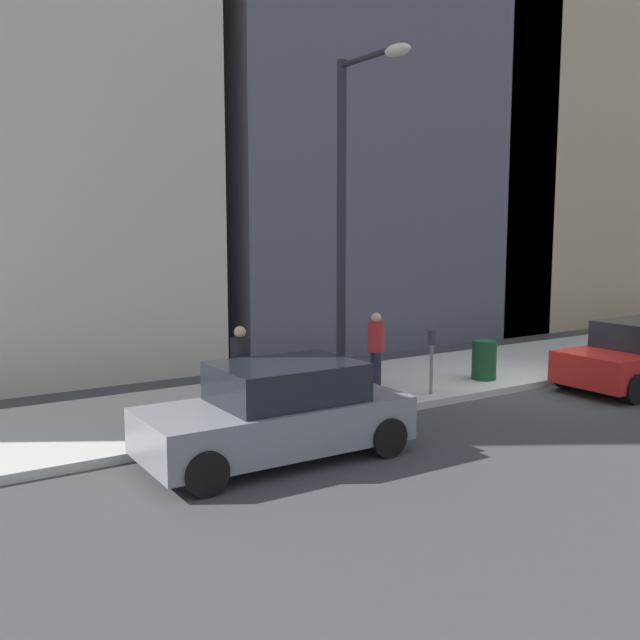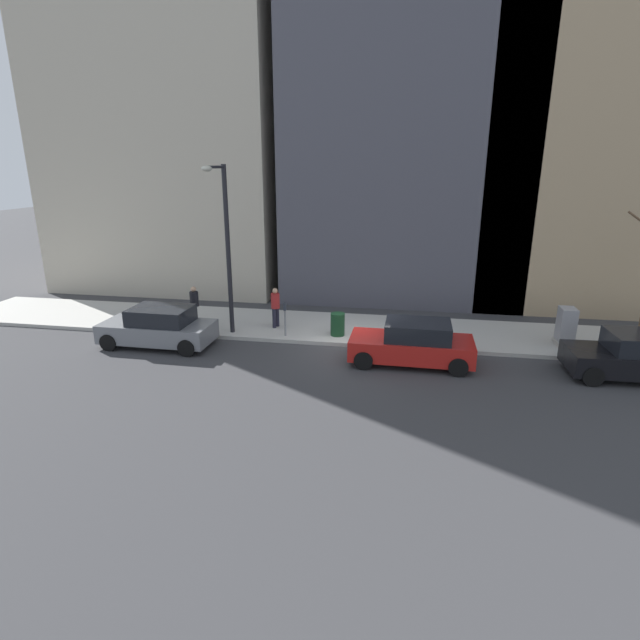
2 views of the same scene
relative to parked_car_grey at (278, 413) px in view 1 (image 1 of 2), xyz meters
name	(u,v)px [view 1 (image 1 of 2)]	position (x,y,z in m)	size (l,w,h in m)	color
ground_plane	(538,388)	(1.08, -7.39, -0.74)	(120.00, 120.00, 0.00)	#38383A
sidewalk	(474,371)	(3.08, -7.39, -0.66)	(4.00, 36.00, 0.15)	#B2AFA8
parked_car_grey	(278,413)	(0.00, 0.00, 0.00)	(1.96, 4.22, 1.52)	slate
parking_meter	(432,355)	(1.53, -4.55, 0.24)	(0.14, 0.10, 1.35)	slate
streetlamp	(350,206)	(1.37, -2.32, 3.28)	(1.97, 0.32, 6.50)	black
trash_bin	(484,360)	(1.98, -6.57, -0.14)	(0.56, 0.56, 0.90)	#14381E
pedestrian_near_meter	(376,346)	(2.57, -3.89, 0.35)	(0.39, 0.36, 1.66)	#1E1E2D
pedestrian_midblock	(240,365)	(2.26, -0.48, 0.35)	(0.39, 0.36, 1.66)	#1E1E2D
office_block_center	(318,59)	(12.36, -8.73, 8.76)	(11.56, 11.56, 18.98)	#4C4C56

